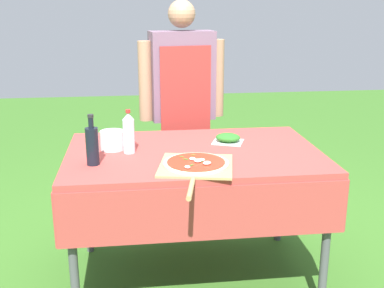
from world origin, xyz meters
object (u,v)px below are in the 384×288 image
prep_table (194,165)px  pizza_on_peel (196,165)px  person_cook (182,98)px  mixing_tub (112,140)px  oil_bottle (92,145)px  herb_container (228,138)px  water_bottle (129,133)px

prep_table → pizza_on_peel: (-0.02, -0.29, 0.10)m
person_cook → mixing_tub: 0.82m
oil_bottle → mixing_tub: (0.09, 0.26, -0.05)m
prep_table → person_cook: 0.79m
pizza_on_peel → person_cook: bearing=99.5°
prep_table → oil_bottle: oil_bottle is taller
mixing_tub → herb_container: bearing=4.6°
prep_table → herb_container: herb_container is taller
person_cook → herb_container: 0.66m
oil_bottle → herb_container: (0.77, 0.31, -0.08)m
person_cook → mixing_tub: bearing=46.3°
prep_table → mixing_tub: mixing_tub is taller
person_cook → herb_container: (0.21, -0.61, -0.13)m
person_cook → pizza_on_peel: 1.05m
pizza_on_peel → herb_container: bearing=71.5°
pizza_on_peel → water_bottle: size_ratio=2.62×
person_cook → oil_bottle: 1.08m
pizza_on_peel → water_bottle: water_bottle is taller
person_cook → oil_bottle: size_ratio=6.15×
oil_bottle → water_bottle: 0.26m
pizza_on_peel → prep_table: bearing=96.8°
pizza_on_peel → water_bottle: bearing=150.2°
person_cook → water_bottle: 0.83m
prep_table → oil_bottle: 0.60m
pizza_on_peel → oil_bottle: 0.54m
prep_table → water_bottle: water_bottle is taller
herb_container → mixing_tub: size_ratio=1.57×
pizza_on_peel → mixing_tub: size_ratio=4.68×
pizza_on_peel → water_bottle: (-0.33, 0.30, 0.10)m
pizza_on_peel → mixing_tub: mixing_tub is taller
prep_table → pizza_on_peel: size_ratio=2.24×
water_bottle → herb_container: size_ratio=1.14×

